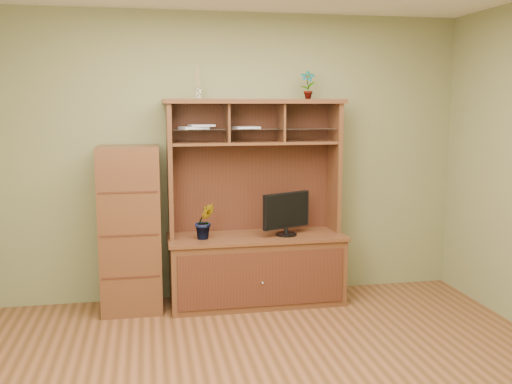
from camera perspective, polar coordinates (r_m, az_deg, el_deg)
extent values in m
cube|color=olive|center=(5.47, -2.46, 3.47)|extent=(4.50, 0.02, 2.70)
cube|color=olive|center=(1.66, 18.65, -9.31)|extent=(4.50, 0.02, 2.70)
cube|color=#4C2A15|center=(5.40, 0.03, -7.84)|extent=(1.60, 0.55, 0.62)
cube|color=#38190F|center=(5.14, 0.63, -8.72)|extent=(1.50, 0.01, 0.50)
sphere|color=silver|center=(5.13, 0.66, -9.10)|extent=(0.02, 0.02, 0.02)
cube|color=#4C2A15|center=(5.32, 0.03, -4.49)|extent=(1.64, 0.59, 0.03)
cube|color=#4C2A15|center=(5.22, -8.63, 2.30)|extent=(0.04, 0.35, 1.25)
cube|color=#4C2A15|center=(5.50, 7.85, 2.65)|extent=(0.04, 0.35, 1.25)
cube|color=#38190F|center=(5.46, -0.49, 2.69)|extent=(1.52, 0.02, 1.25)
cube|color=#4C2A15|center=(5.27, -0.17, 9.05)|extent=(1.66, 0.40, 0.04)
cube|color=#4C2A15|center=(5.28, -0.17, 4.93)|extent=(1.52, 0.32, 0.02)
cube|color=#4C2A15|center=(5.23, -2.92, 6.92)|extent=(0.02, 0.31, 0.35)
cube|color=#4C2A15|center=(5.33, 2.52, 6.96)|extent=(0.02, 0.31, 0.35)
cube|color=silver|center=(5.27, -0.15, 6.33)|extent=(1.50, 0.27, 0.01)
cylinder|color=black|center=(5.31, 3.04, -4.24)|extent=(0.19, 0.19, 0.02)
cylinder|color=black|center=(5.30, 3.04, -3.81)|extent=(0.04, 0.04, 0.06)
cube|color=black|center=(5.26, 3.06, -1.85)|extent=(0.47, 0.24, 0.33)
imported|color=#29541D|center=(5.15, -5.15, -2.92)|extent=(0.20, 0.17, 0.33)
imported|color=#316122|center=(5.39, 5.19, 10.63)|extent=(0.16, 0.12, 0.27)
cylinder|color=silver|center=(5.20, -5.86, 9.81)|extent=(0.06, 0.06, 0.11)
cylinder|color=tan|center=(5.21, -5.89, 11.43)|extent=(0.04, 0.04, 0.19)
cube|color=silver|center=(5.20, -6.25, 6.41)|extent=(0.28, 0.24, 0.02)
cube|color=silver|center=(5.21, -5.48, 6.64)|extent=(0.24, 0.20, 0.02)
cube|color=silver|center=(5.26, -1.06, 6.47)|extent=(0.26, 0.23, 0.02)
cube|color=#4C2A15|center=(5.24, -12.46, -3.66)|extent=(0.53, 0.48, 1.49)
cube|color=#38190F|center=(5.10, -12.39, -8.33)|extent=(0.49, 0.01, 0.02)
cube|color=#38190F|center=(5.00, -12.53, -4.25)|extent=(0.49, 0.01, 0.01)
cube|color=#38190F|center=(4.93, -12.67, -0.02)|extent=(0.49, 0.01, 0.02)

